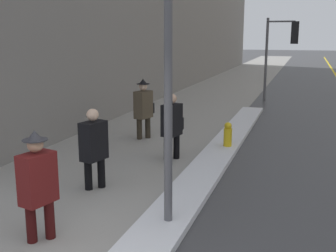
# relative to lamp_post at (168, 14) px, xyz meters

# --- Properties ---
(sidewalk_slab) EXTENTS (4.00, 80.00, 0.01)m
(sidewalk_slab) POSITION_rel_lamp_post_xyz_m (-2.28, 13.05, -3.02)
(sidewalk_slab) COLOR gray
(sidewalk_slab) RESTS_ON ground
(snow_bank_curb) EXTENTS (0.75, 13.26, 0.11)m
(snow_bank_curb) POSITION_rel_lamp_post_xyz_m (-0.06, 3.69, -2.98)
(snow_bank_curb) COLOR silver
(snow_bank_curb) RESTS_ON ground
(lamp_post) EXTENTS (0.28, 0.28, 5.09)m
(lamp_post) POSITION_rel_lamp_post_xyz_m (0.00, 0.00, 0.00)
(lamp_post) COLOR #515156
(lamp_post) RESTS_ON ground
(traffic_light_near) EXTENTS (1.31, 0.32, 3.46)m
(traffic_light_near) POSITION_rel_lamp_post_xyz_m (0.80, 12.90, -0.54)
(traffic_light_near) COLOR #515156
(traffic_light_near) RESTS_ON ground
(pedestrian_in_fedora) EXTENTS (0.39, 0.53, 1.55)m
(pedestrian_in_fedora) POSITION_rel_lamp_post_xyz_m (-1.51, -0.95, -2.18)
(pedestrian_in_fedora) COLOR #340C0C
(pedestrian_in_fedora) RESTS_ON ground
(pedestrian_in_glasses) EXTENTS (0.39, 0.54, 1.49)m
(pedestrian_in_glasses) POSITION_rel_lamp_post_xyz_m (-1.76, 1.06, -2.20)
(pedestrian_in_glasses) COLOR black
(pedestrian_in_glasses) RESTS_ON ground
(pedestrian_with_shoulder_bag) EXTENTS (0.39, 0.72, 1.50)m
(pedestrian_with_shoulder_bag) POSITION_rel_lamp_post_xyz_m (-0.99, 3.28, -2.20)
(pedestrian_with_shoulder_bag) COLOR black
(pedestrian_with_shoulder_bag) RESTS_ON ground
(pedestrian_trailing) EXTENTS (0.40, 0.74, 1.63)m
(pedestrian_trailing) POSITION_rel_lamp_post_xyz_m (-2.31, 4.90, -2.14)
(pedestrian_trailing) COLOR #2A241B
(pedestrian_trailing) RESTS_ON ground
(fire_hydrant) EXTENTS (0.20, 0.20, 0.70)m
(fire_hydrant) POSITION_rel_lamp_post_xyz_m (0.06, 4.44, -2.69)
(fire_hydrant) COLOR gold
(fire_hydrant) RESTS_ON ground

